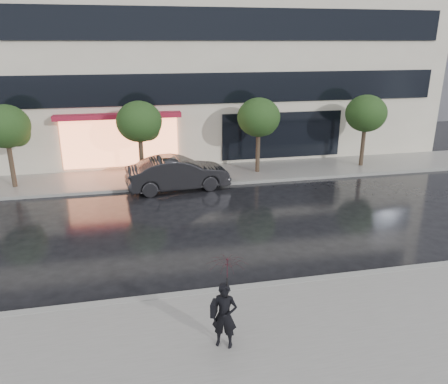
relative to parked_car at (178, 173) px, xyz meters
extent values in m
plane|color=black|center=(1.40, -8.30, -0.79)|extent=(120.00, 120.00, 0.00)
cube|color=slate|center=(1.40, -11.55, -0.73)|extent=(60.00, 4.50, 0.12)
cube|color=slate|center=(1.40, 1.95, -0.73)|extent=(60.00, 3.50, 0.12)
cube|color=gray|center=(1.40, -9.30, -0.72)|extent=(60.00, 0.25, 0.14)
cube|color=gray|center=(1.40, 0.20, -0.72)|extent=(60.00, 0.25, 0.14)
cube|color=beige|center=(1.40, 9.70, 8.21)|extent=(30.00, 12.00, 18.00)
cube|color=black|center=(1.40, 3.64, 3.51)|extent=(28.00, 0.12, 1.60)
cube|color=black|center=(1.40, 3.64, 6.71)|extent=(28.00, 0.12, 1.60)
cube|color=#FF8C59|center=(-2.60, 3.62, 0.81)|extent=(6.00, 0.10, 2.60)
cube|color=maroon|center=(-2.60, 3.29, 2.26)|extent=(6.40, 0.70, 0.25)
cube|color=black|center=(6.40, 3.64, 0.81)|extent=(7.00, 0.10, 2.60)
cube|color=#4C4C54|center=(27.40, 19.70, 7.21)|extent=(12.00, 12.00, 16.00)
cylinder|color=#33261C|center=(-7.60, 1.70, 0.31)|extent=(0.22, 0.22, 2.20)
ellipsoid|color=#1A3313|center=(-7.60, 1.70, 2.21)|extent=(2.20, 2.20, 1.98)
sphere|color=#1A3313|center=(-7.20, 1.90, 1.81)|extent=(1.20, 1.20, 1.20)
cylinder|color=#33261C|center=(-1.60, 1.70, 0.31)|extent=(0.22, 0.22, 2.20)
ellipsoid|color=#1A3313|center=(-1.60, 1.70, 2.21)|extent=(2.20, 2.20, 1.98)
sphere|color=#1A3313|center=(-1.20, 1.90, 1.81)|extent=(1.20, 1.20, 1.20)
cylinder|color=#33261C|center=(4.40, 1.70, 0.31)|extent=(0.22, 0.22, 2.20)
ellipsoid|color=#1A3313|center=(4.40, 1.70, 2.21)|extent=(2.20, 2.20, 1.98)
sphere|color=#1A3313|center=(4.80, 1.90, 1.81)|extent=(1.20, 1.20, 1.20)
cylinder|color=#33261C|center=(10.40, 1.70, 0.31)|extent=(0.22, 0.22, 2.20)
ellipsoid|color=#1A3313|center=(10.40, 1.70, 2.21)|extent=(2.20, 2.20, 1.98)
sphere|color=#1A3313|center=(10.80, 1.90, 1.81)|extent=(1.20, 1.20, 1.20)
imported|color=black|center=(0.00, 0.00, 0.00)|extent=(4.94, 2.17, 1.58)
imported|color=black|center=(-0.25, -11.61, 0.12)|extent=(0.68, 0.58, 1.57)
imported|color=#350913|center=(-0.20, -11.63, 1.15)|extent=(1.19, 1.20, 0.82)
cylinder|color=black|center=(-0.20, -11.63, 0.69)|extent=(0.02, 0.02, 0.78)
cube|color=black|center=(-0.48, -11.56, 0.30)|extent=(0.22, 0.31, 0.33)
camera|label=1|loc=(-1.99, -19.68, 5.89)|focal=35.00mm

